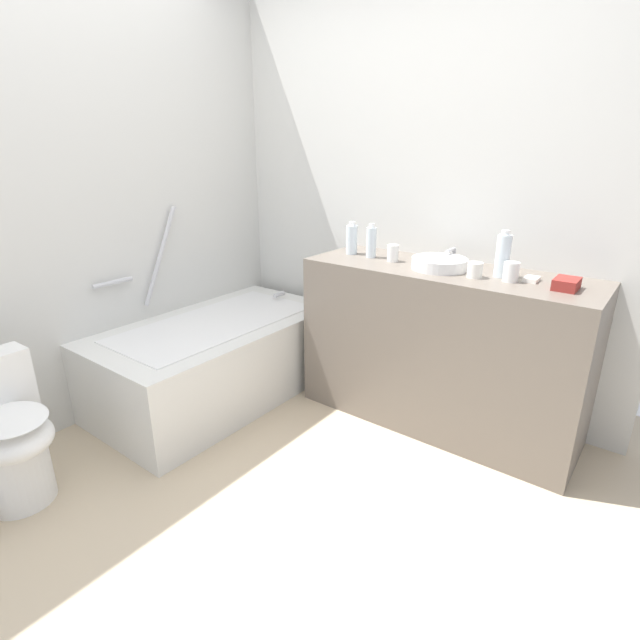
{
  "coord_description": "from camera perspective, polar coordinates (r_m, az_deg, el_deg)",
  "views": [
    {
      "loc": [
        -1.04,
        -1.4,
        1.51
      ],
      "look_at": [
        0.81,
        0.01,
        0.67
      ],
      "focal_mm": 27.08,
      "sensor_mm": 36.0,
      "label": 1
    }
  ],
  "objects": [
    {
      "name": "bathtub",
      "position": [
        3.1,
        -11.99,
        -4.23
      ],
      "size": [
        1.5,
        0.8,
        1.16
      ],
      "color": "silver",
      "rests_on": "ground_plane"
    },
    {
      "name": "drinking_glass_1",
      "position": [
        2.47,
        21.64,
        5.31
      ],
      "size": [
        0.07,
        0.07,
        0.09
      ],
      "primitive_type": "cylinder",
      "color": "white",
      "rests_on": "vanity_counter"
    },
    {
      "name": "sink_faucet",
      "position": [
        2.77,
        15.41,
        7.25
      ],
      "size": [
        0.12,
        0.15,
        0.09
      ],
      "color": "#B6B6BB",
      "rests_on": "vanity_counter"
    },
    {
      "name": "water_bottle_0",
      "position": [
        2.82,
        6.08,
        9.16
      ],
      "size": [
        0.06,
        0.06,
        0.19
      ],
      "color": "silver",
      "rests_on": "vanity_counter"
    },
    {
      "name": "wall_back_tiled",
      "position": [
        2.85,
        -31.74,
        11.76
      ],
      "size": [
        3.58,
        0.1,
        2.5
      ],
      "primitive_type": "cube",
      "color": "silver",
      "rests_on": "ground_plane"
    },
    {
      "name": "sink_basin",
      "position": [
        2.62,
        13.92,
        6.49
      ],
      "size": [
        0.29,
        0.29,
        0.06
      ],
      "primitive_type": "cylinder",
      "color": "white",
      "rests_on": "vanity_counter"
    },
    {
      "name": "drinking_glass_2",
      "position": [
        2.74,
        8.61,
        7.82
      ],
      "size": [
        0.06,
        0.06,
        0.09
      ],
      "primitive_type": "cylinder",
      "color": "white",
      "rests_on": "vanity_counter"
    },
    {
      "name": "toilet",
      "position": [
        2.55,
        -33.15,
        -11.44
      ],
      "size": [
        0.39,
        0.48,
        0.67
      ],
      "rotation": [
        0.0,
        0.0,
        -1.54
      ],
      "color": "white",
      "rests_on": "ground_plane"
    },
    {
      "name": "vanity_counter",
      "position": [
        2.77,
        13.98,
        -3.24
      ],
      "size": [
        0.53,
        1.52,
        0.9
      ],
      "primitive_type": "cube",
      "color": "#6B6056",
      "rests_on": "ground_plane"
    },
    {
      "name": "amenity_basket",
      "position": [
        2.45,
        27.11,
        3.82
      ],
      "size": [
        0.14,
        0.1,
        0.05
      ],
      "primitive_type": "cube",
      "color": "maroon",
      "rests_on": "vanity_counter"
    },
    {
      "name": "water_bottle_1",
      "position": [
        2.91,
        3.77,
        9.51
      ],
      "size": [
        0.07,
        0.07,
        0.19
      ],
      "color": "silver",
      "rests_on": "vanity_counter"
    },
    {
      "name": "soap_dish",
      "position": [
        2.53,
        23.71,
        4.44
      ],
      "size": [
        0.09,
        0.06,
        0.02
      ],
      "primitive_type": "cube",
      "color": "white",
      "rests_on": "vanity_counter"
    },
    {
      "name": "ground_plane",
      "position": [
        2.31,
        -13.02,
        -21.59
      ],
      "size": [
        4.18,
        4.18,
        0.0
      ],
      "primitive_type": "plane",
      "color": "#C1AD8E"
    },
    {
      "name": "drinking_glass_0",
      "position": [
        2.49,
        17.84,
        5.64
      ],
      "size": [
        0.07,
        0.07,
        0.08
      ],
      "primitive_type": "cylinder",
      "color": "white",
      "rests_on": "vanity_counter"
    },
    {
      "name": "wall_right_mirror",
      "position": [
        3.04,
        10.02,
        14.68
      ],
      "size": [
        0.1,
        2.77,
        2.5
      ],
      "primitive_type": "cube",
      "color": "silver",
      "rests_on": "ground_plane"
    },
    {
      "name": "water_bottle_2",
      "position": [
        2.53,
        20.79,
        7.15
      ],
      "size": [
        0.07,
        0.07,
        0.23
      ],
      "color": "silver",
      "rests_on": "vanity_counter"
    }
  ]
}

